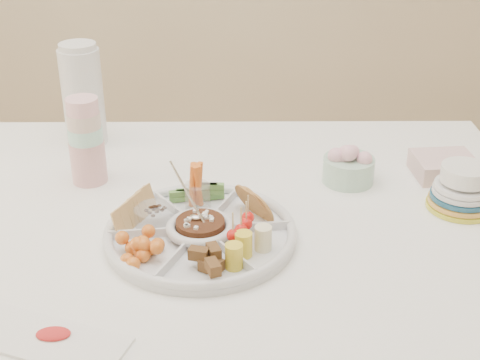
{
  "coord_description": "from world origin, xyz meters",
  "views": [
    {
      "loc": [
        0.08,
        -1.26,
        1.48
      ],
      "look_at": [
        0.09,
        -0.02,
        0.84
      ],
      "focal_mm": 50.0,
      "sensor_mm": 36.0,
      "label": 1
    }
  ],
  "objects_px": {
    "thermos": "(83,93)",
    "plate_stack": "(462,189)",
    "party_tray": "(201,230)",
    "dining_table": "(201,346)"
  },
  "relations": [
    {
      "from": "thermos",
      "to": "plate_stack",
      "type": "relative_size",
      "value": 1.88
    },
    {
      "from": "party_tray",
      "to": "plate_stack",
      "type": "xyz_separation_m",
      "value": [
        0.56,
        0.13,
        0.02
      ]
    },
    {
      "from": "party_tray",
      "to": "dining_table",
      "type": "bearing_deg",
      "value": 96.92
    },
    {
      "from": "dining_table",
      "to": "plate_stack",
      "type": "relative_size",
      "value": 10.47
    },
    {
      "from": "thermos",
      "to": "plate_stack",
      "type": "distance_m",
      "value": 0.96
    },
    {
      "from": "party_tray",
      "to": "thermos",
      "type": "relative_size",
      "value": 1.39
    },
    {
      "from": "party_tray",
      "to": "plate_stack",
      "type": "distance_m",
      "value": 0.58
    },
    {
      "from": "party_tray",
      "to": "thermos",
      "type": "bearing_deg",
      "value": 123.41
    },
    {
      "from": "thermos",
      "to": "dining_table",
      "type": "bearing_deg",
      "value": -50.36
    },
    {
      "from": "dining_table",
      "to": "plate_stack",
      "type": "xyz_separation_m",
      "value": [
        0.58,
        0.01,
        0.43
      ]
    }
  ]
}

